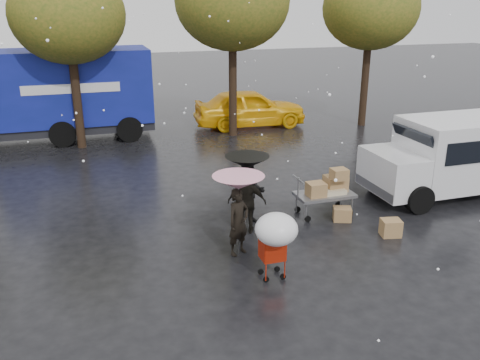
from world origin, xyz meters
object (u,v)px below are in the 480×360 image
object	(u,v)px
shopping_cart	(276,233)
person_black	(247,202)
vendor_cart	(328,188)
blue_truck	(50,96)
white_van	(457,155)
yellow_taxi	(250,108)
person_pink	(239,222)

from	to	relation	value
shopping_cart	person_black	bearing A→B (deg)	85.62
vendor_cart	blue_truck	world-z (taller)	blue_truck
white_van	yellow_taxi	bearing A→B (deg)	107.38
blue_truck	shopping_cart	bearing A→B (deg)	-70.62
person_pink	vendor_cart	distance (m)	3.18
person_black	blue_truck	world-z (taller)	blue_truck
blue_truck	yellow_taxi	size ratio (longest dim) A/B	1.72
person_pink	vendor_cart	xyz separation A→B (m)	(2.85, 1.39, -0.03)
shopping_cart	white_van	bearing A→B (deg)	24.26
yellow_taxi	shopping_cart	bearing A→B (deg)	166.90
person_black	vendor_cart	bearing A→B (deg)	-146.18
person_pink	yellow_taxi	size ratio (longest dim) A/B	0.31
blue_truck	vendor_cart	bearing A→B (deg)	-55.03
blue_truck	person_black	bearing A→B (deg)	-65.91
person_black	shopping_cart	xyz separation A→B (m)	(-0.18, -2.31, 0.28)
shopping_cart	blue_truck	world-z (taller)	blue_truck
shopping_cart	blue_truck	size ratio (longest dim) A/B	0.18
vendor_cart	white_van	size ratio (longest dim) A/B	0.31
vendor_cart	white_van	bearing A→B (deg)	3.92
person_black	blue_truck	size ratio (longest dim) A/B	0.19
white_van	vendor_cart	bearing A→B (deg)	-176.08
vendor_cart	white_van	xyz separation A→B (m)	(4.15, 0.29, 0.43)
person_pink	shopping_cart	world-z (taller)	person_pink
person_pink	shopping_cart	xyz separation A→B (m)	(0.34, -1.33, 0.31)
white_van	blue_truck	distance (m)	14.77
person_pink	person_black	distance (m)	1.11
person_black	blue_truck	xyz separation A→B (m)	(-4.64, 10.38, 0.98)
white_van	blue_truck	xyz separation A→B (m)	(-11.13, 9.69, 0.60)
person_black	person_pink	bearing A→B (deg)	86.26
person_pink	blue_truck	xyz separation A→B (m)	(-4.12, 11.37, 1.00)
person_black	white_van	bearing A→B (deg)	-149.96
shopping_cart	vendor_cart	bearing A→B (deg)	47.26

